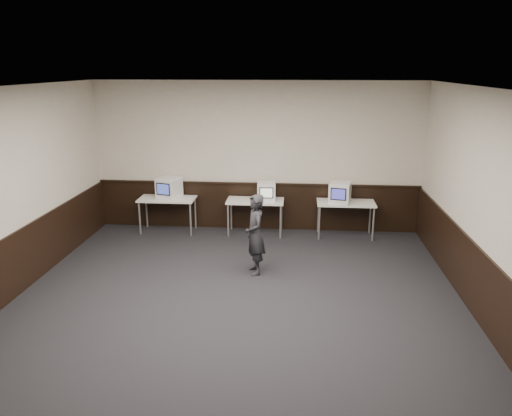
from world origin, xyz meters
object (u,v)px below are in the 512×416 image
at_px(emac_center, 266,191).
at_px(desk_left, 167,201).
at_px(emac_right, 340,193).
at_px(person, 255,234).
at_px(desk_right, 346,205).
at_px(emac_left, 169,188).
at_px(desk_center, 255,203).

bearing_deg(emac_center, desk_left, 177.15).
xyz_separation_m(emac_right, person, (-1.58, -2.04, -0.26)).
xyz_separation_m(desk_right, person, (-1.72, -2.09, 0.03)).
relative_size(emac_left, person, 0.40).
distance_m(desk_left, desk_center, 1.90).
xyz_separation_m(desk_center, person, (0.18, -2.09, 0.03)).
distance_m(desk_left, emac_right, 3.67).
relative_size(desk_center, emac_center, 2.80).
bearing_deg(emac_left, person, -28.47).
xyz_separation_m(desk_left, emac_center, (2.14, 0.01, 0.26)).
distance_m(emac_left, person, 2.96).
bearing_deg(emac_left, desk_left, -119.61).
bearing_deg(desk_left, emac_center, 0.19).
bearing_deg(emac_right, desk_left, -168.22).
xyz_separation_m(desk_right, emac_left, (-3.76, 0.04, 0.29)).
xyz_separation_m(desk_right, emac_right, (-0.14, -0.05, 0.28)).
relative_size(emac_center, emac_right, 0.82).
height_order(desk_center, emac_center, emac_center).
bearing_deg(emac_left, emac_center, 16.94).
xyz_separation_m(desk_left, person, (2.08, -2.09, 0.03)).
relative_size(desk_center, emac_left, 2.12).
distance_m(desk_right, person, 2.71).
distance_m(desk_center, emac_right, 1.78).
distance_m(desk_left, person, 2.95).
bearing_deg(desk_center, emac_center, 1.75).
bearing_deg(desk_right, person, -129.48).
xyz_separation_m(desk_center, emac_center, (0.24, 0.01, 0.26)).
bearing_deg(person, desk_center, 166.48).
relative_size(desk_center, emac_right, 2.30).
bearing_deg(desk_left, emac_left, 42.58).
height_order(desk_left, desk_right, same).
bearing_deg(desk_left, emac_right, -0.78).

